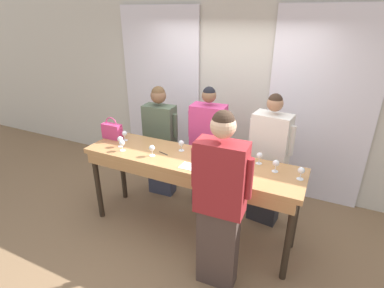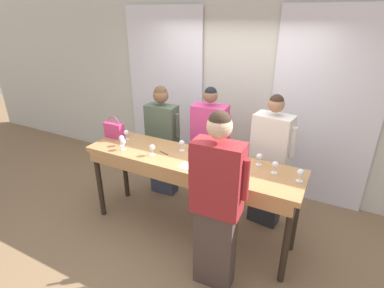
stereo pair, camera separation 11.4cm
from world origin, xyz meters
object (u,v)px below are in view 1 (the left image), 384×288
(wine_glass_center_mid, at_px, (152,148))
(wine_glass_back_mid, at_px, (215,154))
(tasting_bar, at_px, (189,167))
(wine_glass_near_host, at_px, (120,140))
(wine_glass_front_left, at_px, (124,134))
(host_pouring, at_px, (220,203))
(guest_pink_top, at_px, (208,150))
(wine_glass_front_mid, at_px, (216,159))
(wine_glass_back_left, at_px, (276,164))
(guest_olive_jacket, at_px, (160,141))
(guest_cream_sweater, at_px, (268,161))
(handbag, at_px, (112,131))
(wine_glass_back_right, at_px, (260,156))
(wine_glass_center_right, at_px, (181,143))
(wine_glass_front_right, at_px, (301,171))
(wine_glass_center_left, at_px, (122,143))
(wine_bottle, at_px, (225,165))

(wine_glass_center_mid, distance_m, wine_glass_back_mid, 0.74)
(tasting_bar, relative_size, wine_glass_near_host, 19.33)
(wine_glass_front_left, relative_size, host_pouring, 0.07)
(wine_glass_near_host, distance_m, guest_pink_top, 1.17)
(wine_glass_front_mid, xyz_separation_m, wine_glass_back_mid, (-0.05, 0.12, 0.00))
(wine_glass_front_mid, xyz_separation_m, wine_glass_back_left, (0.61, 0.16, -0.00))
(guest_olive_jacket, bearing_deg, guest_cream_sweater, 0.00)
(tasting_bar, height_order, wine_glass_back_left, wine_glass_back_left)
(handbag, xyz_separation_m, wine_glass_center_mid, (0.76, -0.22, -0.01))
(guest_pink_top, height_order, guest_cream_sweater, guest_cream_sweater)
(wine_glass_back_right, distance_m, guest_pink_top, 0.94)
(wine_glass_front_mid, relative_size, wine_glass_center_right, 1.00)
(wine_glass_front_right, height_order, wine_glass_center_right, same)
(wine_glass_center_mid, bearing_deg, wine_glass_near_host, 173.82)
(wine_glass_front_left, relative_size, guest_cream_sweater, 0.08)
(tasting_bar, height_order, guest_cream_sweater, guest_cream_sweater)
(wine_glass_front_right, bearing_deg, wine_glass_near_host, -176.42)
(wine_glass_center_left, bearing_deg, wine_glass_back_right, 13.42)
(wine_glass_front_left, relative_size, wine_glass_near_host, 1.00)
(wine_glass_front_right, height_order, wine_glass_center_mid, same)
(wine_glass_center_mid, distance_m, wine_glass_back_right, 1.23)
(wine_glass_front_left, xyz_separation_m, wine_glass_center_left, (0.17, -0.27, 0.00))
(wine_glass_center_left, xyz_separation_m, wine_glass_near_host, (-0.10, 0.09, 0.00))
(guest_pink_top, bearing_deg, wine_glass_center_mid, -116.64)
(wine_glass_center_mid, bearing_deg, wine_bottle, -4.89)
(wine_glass_center_left, relative_size, wine_glass_center_right, 1.00)
(wine_bottle, distance_m, wine_glass_near_host, 1.43)
(wine_glass_near_host, xyz_separation_m, host_pouring, (1.52, -0.51, -0.17))
(wine_glass_back_left, distance_m, host_pouring, 0.80)
(wine_glass_back_left, bearing_deg, guest_cream_sweater, 107.68)
(wine_glass_center_left, xyz_separation_m, host_pouring, (1.42, -0.42, -0.17))
(tasting_bar, bearing_deg, guest_pink_top, 92.98)
(handbag, relative_size, wine_glass_back_right, 2.21)
(wine_glass_front_mid, bearing_deg, wine_glass_front_right, 7.29)
(handbag, relative_size, wine_glass_center_right, 2.21)
(wine_bottle, relative_size, guest_pink_top, 0.19)
(wine_glass_center_left, xyz_separation_m, guest_olive_jacket, (0.04, 0.80, -0.28))
(wine_glass_front_left, relative_size, wine_glass_front_right, 1.00)
(wine_glass_front_mid, distance_m, wine_glass_back_left, 0.63)
(wine_glass_front_right, distance_m, wine_glass_center_right, 1.40)
(wine_glass_back_left, height_order, guest_pink_top, guest_pink_top)
(guest_cream_sweater, bearing_deg, tasting_bar, -140.12)
(wine_glass_center_mid, xyz_separation_m, wine_glass_back_mid, (0.72, 0.19, 0.00))
(wine_glass_front_right, xyz_separation_m, wine_glass_center_left, (-2.04, -0.22, 0.00))
(wine_glass_near_host, xyz_separation_m, guest_cream_sweater, (1.71, 0.72, -0.26))
(handbag, distance_m, wine_glass_back_right, 1.94)
(wine_glass_center_left, distance_m, wine_glass_back_left, 1.80)
(wine_glass_front_left, height_order, guest_olive_jacket, guest_olive_jacket)
(tasting_bar, height_order, guest_pink_top, guest_pink_top)
(wine_glass_center_right, bearing_deg, wine_bottle, -27.43)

